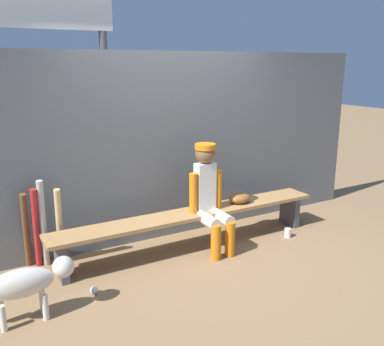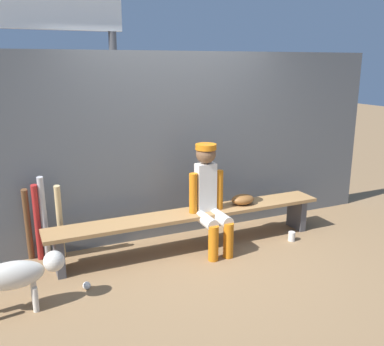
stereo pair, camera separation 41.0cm
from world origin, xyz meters
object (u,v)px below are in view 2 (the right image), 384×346
bat_aluminum_silver (44,219)px  bat_aluminum_red (38,223)px  baseball (87,286)px  cup_on_ground (292,236)px  dog (19,275)px  dugout_bench (192,219)px  player_seated (210,195)px  scoreboard (59,37)px  cup_on_bench (212,202)px  bat_wood_dark (28,225)px  bat_wood_natural (60,222)px  baseball_glove (243,199)px

bat_aluminum_silver → bat_aluminum_red: 0.08m
baseball → cup_on_ground: bearing=2.9°
dog → cup_on_ground: bearing=4.9°
dugout_bench → player_seated: 0.35m
bat_aluminum_silver → scoreboard: 2.22m
bat_aluminum_red → dugout_bench: bearing=-12.0°
dugout_bench → bat_aluminum_red: bat_aluminum_red is taller
cup_on_ground → bat_aluminum_silver: bearing=166.7°
bat_aluminum_red → cup_on_bench: 1.90m
bat_wood_dark → cup_on_ground: (2.84, -0.69, -0.36)m
bat_wood_dark → cup_on_ground: bearing=-13.7°
player_seated → bat_aluminum_red: size_ratio=1.37×
bat_aluminum_red → cup_on_bench: bat_aluminum_red is taller
bat_wood_natural → cup_on_bench: (1.66, -0.23, 0.06)m
baseball_glove → bat_wood_natural: bearing=171.6°
bat_wood_natural → bat_aluminum_red: (-0.22, 0.04, 0.01)m
cup_on_bench → dog: 2.20m
baseball → scoreboard: size_ratio=0.02×
dugout_bench → baseball_glove: bearing=0.0°
baseball → dog: dog is taller
bat_wood_natural → bat_aluminum_red: size_ratio=0.97×
baseball → dog: size_ratio=0.09×
baseball_glove → bat_aluminum_silver: bearing=171.5°
bat_aluminum_red → bat_wood_dark: (-0.09, 0.05, -0.02)m
baseball → scoreboard: bearing=84.8°
player_seated → bat_aluminum_silver: bearing=165.7°
bat_aluminum_silver → bat_wood_dark: (-0.16, 0.06, -0.06)m
dugout_bench → dog: 1.91m
baseball_glove → scoreboard: bearing=140.2°
cup_on_ground → cup_on_bench: (-0.87, 0.37, 0.43)m
baseball_glove → cup_on_ground: baseball_glove is taller
bat_wood_dark → scoreboard: (0.59, 1.07, 1.93)m
player_seated → bat_wood_natural: 1.61m
player_seated → baseball_glove: size_ratio=4.24×
player_seated → baseball: 1.59m
cup_on_ground → bat_wood_dark: bearing=166.3°
bat_wood_dark → scoreboard: size_ratio=0.24×
bat_aluminum_silver → bat_aluminum_red: size_ratio=1.09×
player_seated → dog: bearing=-167.1°
player_seated → baseball: bearing=-167.2°
player_seated → cup_on_ground: size_ratio=10.79×
cup_on_bench → bat_wood_dark: bearing=170.8°
baseball → cup_on_bench: bearing=17.9°
bat_wood_dark → baseball: size_ratio=11.18×
cup_on_bench → bat_aluminum_silver: bearing=171.9°
dugout_bench → bat_aluminum_silver: size_ratio=3.38×
bat_aluminum_red → bat_wood_dark: bearing=151.9°
baseball_glove → cup_on_bench: bearing=169.7°
cup_on_bench → bat_wood_natural: bearing=172.1°
cup_on_ground → scoreboard: (-2.25, 1.76, 2.28)m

